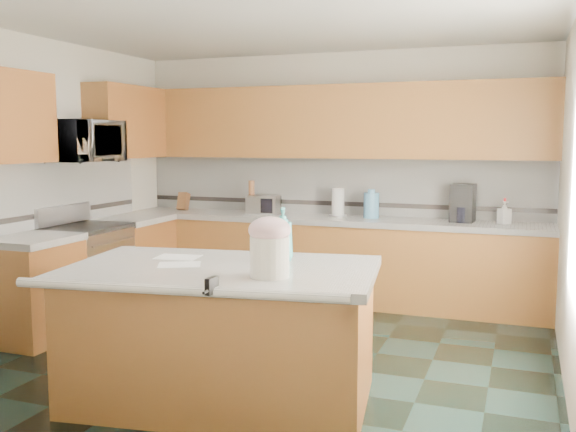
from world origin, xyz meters
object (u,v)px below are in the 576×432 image
at_px(coffee_maker, 463,203).
at_px(knife_block, 183,201).
at_px(soap_bottle_island, 283,234).
at_px(toaster_oven, 263,205).
at_px(island_top, 222,270).
at_px(treat_jar, 270,257).
at_px(island_base, 223,338).

bearing_deg(coffee_maker, knife_block, -174.77).
distance_m(soap_bottle_island, toaster_oven, 2.85).
relative_size(island_top, treat_jar, 8.07).
height_order(soap_bottle_island, knife_block, soap_bottle_island).
height_order(island_base, treat_jar, treat_jar).
bearing_deg(treat_jar, knife_block, 132.41).
relative_size(island_base, knife_block, 9.31).
bearing_deg(coffee_maker, island_base, -108.90).
height_order(knife_block, coffee_maker, coffee_maker).
distance_m(knife_block, coffee_maker, 3.20).
bearing_deg(toaster_oven, soap_bottle_island, -71.33).
height_order(soap_bottle_island, coffee_maker, coffee_maker).
xyz_separation_m(treat_jar, soap_bottle_island, (-0.11, 0.52, 0.06)).
distance_m(island_base, knife_block, 3.52).
bearing_deg(island_base, island_top, 0.00).
distance_m(treat_jar, soap_bottle_island, 0.54).
distance_m(island_top, treat_jar, 0.50).
bearing_deg(island_base, soap_bottle_island, 37.06).
height_order(treat_jar, knife_block, treat_jar).
bearing_deg(coffee_maker, soap_bottle_island, -105.61).
height_order(toaster_oven, coffee_maker, coffee_maker).
relative_size(island_top, toaster_oven, 5.81).
distance_m(island_base, coffee_maker, 3.26).
height_order(island_base, island_top, island_top).
bearing_deg(knife_block, treat_jar, -53.78).
relative_size(knife_block, toaster_oven, 0.59).
distance_m(island_base, soap_bottle_island, 0.81).
relative_size(toaster_oven, coffee_maker, 0.90).
relative_size(soap_bottle_island, toaster_oven, 1.06).
relative_size(island_base, soap_bottle_island, 5.21).
xyz_separation_m(soap_bottle_island, coffee_maker, (0.96, 2.61, 0.01)).
relative_size(treat_jar, toaster_oven, 0.72).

